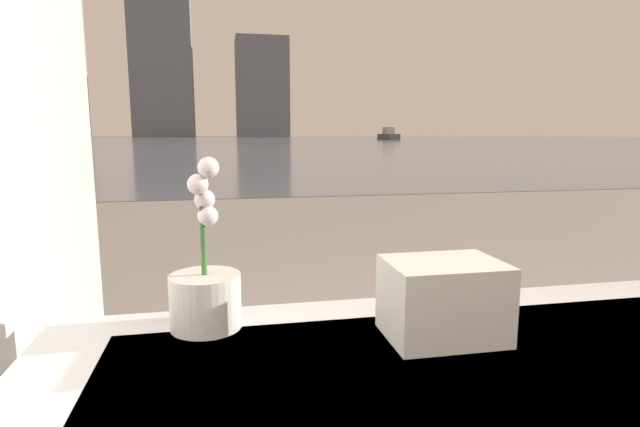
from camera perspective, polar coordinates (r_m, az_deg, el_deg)
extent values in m
cylinder|color=silver|center=(1.12, -12.95, -9.73)|extent=(0.15, 0.15, 0.12)
cylinder|color=#38662D|center=(1.07, -13.28, -0.92)|extent=(0.01, 0.01, 0.23)
sphere|color=silver|center=(1.04, -12.64, 5.16)|extent=(0.04, 0.04, 0.04)
sphere|color=silver|center=(1.05, -13.80, 3.27)|extent=(0.04, 0.04, 0.04)
sphere|color=silver|center=(1.08, -13.05, 1.58)|extent=(0.04, 0.04, 0.04)
sphere|color=silver|center=(1.08, -12.70, -0.28)|extent=(0.04, 0.04, 0.04)
cube|color=silver|center=(1.09, 13.76, -12.51)|extent=(0.23, 0.18, 0.04)
cube|color=silver|center=(1.07, 13.84, -10.52)|extent=(0.23, 0.18, 0.04)
cube|color=silver|center=(1.06, 13.93, -8.48)|extent=(0.23, 0.18, 0.04)
cube|color=silver|center=(1.05, 14.01, -6.40)|extent=(0.23, 0.18, 0.04)
cube|color=slate|center=(62.08, -10.91, 8.18)|extent=(180.00, 110.00, 0.01)
cube|color=#4C4C51|center=(68.72, 7.83, 8.68)|extent=(1.78, 4.56, 0.78)
cube|color=#B2A893|center=(68.72, 7.85, 9.38)|extent=(1.21, 1.74, 0.90)
cube|color=slate|center=(120.75, -17.81, 19.38)|extent=(13.09, 6.99, 46.30)
cube|color=slate|center=(118.90, -6.66, 14.01)|extent=(11.68, 10.17, 22.07)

